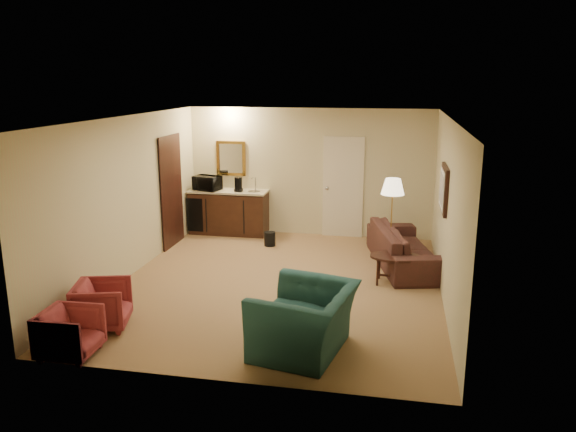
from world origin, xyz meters
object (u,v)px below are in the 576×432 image
rose_chair_far (70,331)px  coffee_maker (238,184)px  rose_chair_near (102,303)px  floor_lamp (391,221)px  waste_bin (270,239)px  wetbar_cabinet (229,212)px  coffee_table (395,269)px  teal_armchair (304,309)px  microwave (207,181)px  sofa (405,241)px

rose_chair_far → coffee_maker: coffee_maker is taller
rose_chair_near → floor_lamp: floor_lamp is taller
rose_chair_near → coffee_maker: size_ratio=2.34×
waste_bin → wetbar_cabinet: bearing=145.3°
wetbar_cabinet → floor_lamp: size_ratio=1.08×
coffee_table → rose_chair_far: bearing=-139.4°
floor_lamp → coffee_maker: bearing=158.1°
floor_lamp → coffee_maker: size_ratio=5.23×
coffee_table → floor_lamp: 1.16m
teal_armchair → waste_bin: 4.39m
rose_chair_near → rose_chair_far: bearing=166.3°
teal_armchair → floor_lamp: 3.68m
microwave → coffee_maker: microwave is taller
rose_chair_near → wetbar_cabinet: bearing=-19.1°
teal_armchair → coffee_maker: 5.29m
sofa → teal_armchair: 3.65m
wetbar_cabinet → coffee_maker: coffee_maker is taller
rose_chair_far → waste_bin: 4.97m
waste_bin → coffee_maker: coffee_maker is taller
wetbar_cabinet → rose_chair_far: 5.53m
coffee_maker → rose_chair_far: bearing=-106.5°
floor_lamp → microwave: floor_lamp is taller
wetbar_cabinet → coffee_table: 4.18m
rose_chair_far → coffee_table: 4.87m
microwave → waste_bin: bearing=-7.2°
wetbar_cabinet → rose_chair_near: bearing=-93.4°
coffee_table → coffee_maker: 4.02m
wetbar_cabinet → coffee_maker: bearing=-16.9°
rose_chair_near → waste_bin: (1.32, 4.00, -0.20)m
wetbar_cabinet → coffee_maker: size_ratio=5.66×
wetbar_cabinet → teal_armchair: (2.41, -4.87, 0.07)m
floor_lamp → teal_armchair: bearing=-104.8°
coffee_table → coffee_maker: bearing=144.6°
teal_armchair → waste_bin: bearing=-150.5°
sofa → waste_bin: (-2.56, 0.70, -0.31)m
coffee_maker → rose_chair_near: bearing=-107.7°
wetbar_cabinet → rose_chair_far: bearing=-92.6°
teal_armchair → waste_bin: teal_armchair is taller
coffee_table → coffee_maker: coffee_maker is taller
wetbar_cabinet → teal_armchair: bearing=-63.7°
rose_chair_far → coffee_maker: size_ratio=2.19×
wetbar_cabinet → coffee_maker: 0.66m
sofa → coffee_table: sofa is taller
sofa → coffee_table: size_ratio=2.84×
wetbar_cabinet → waste_bin: bearing=-34.7°
coffee_table → microwave: (-3.88, 2.29, 0.87)m
wetbar_cabinet → teal_armchair: 5.43m
teal_armchair → rose_chair_far: (-2.66, -0.65, -0.21)m
coffee_table → waste_bin: bearing=145.9°
wetbar_cabinet → sofa: (3.60, -1.42, -0.01)m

